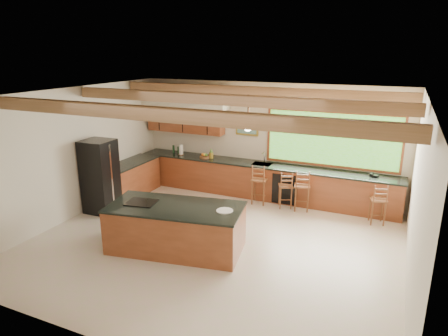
% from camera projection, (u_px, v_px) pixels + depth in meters
% --- Properties ---
extents(ground, '(7.20, 7.20, 0.00)m').
position_uv_depth(ground, '(215.00, 242.00, 8.19)').
color(ground, beige).
rests_on(ground, ground).
extents(room_shell, '(7.27, 6.54, 3.02)m').
position_uv_depth(room_shell, '(220.00, 130.00, 8.20)').
color(room_shell, beige).
rests_on(room_shell, ground).
extents(counter_run, '(7.12, 3.10, 1.23)m').
position_uv_depth(counter_run, '(227.00, 181.00, 10.58)').
color(counter_run, brown).
rests_on(counter_run, ground).
extents(island, '(2.77, 1.65, 0.93)m').
position_uv_depth(island, '(176.00, 228.00, 7.80)').
color(island, brown).
rests_on(island, ground).
extents(refrigerator, '(0.71, 0.69, 1.77)m').
position_uv_depth(refrigerator, '(100.00, 176.00, 9.55)').
color(refrigerator, black).
rests_on(refrigerator, ground).
extents(bar_stool_a, '(0.42, 0.42, 1.05)m').
position_uv_depth(bar_stool_a, '(259.00, 181.00, 10.07)').
color(bar_stool_a, brown).
rests_on(bar_stool_a, ground).
extents(bar_stool_b, '(0.44, 0.44, 0.94)m').
position_uv_depth(bar_stool_b, '(285.00, 187.00, 9.82)').
color(bar_stool_b, brown).
rests_on(bar_stool_b, ground).
extents(bar_stool_c, '(0.45, 0.45, 1.05)m').
position_uv_depth(bar_stool_c, '(302.00, 187.00, 9.64)').
color(bar_stool_c, brown).
rests_on(bar_stool_c, ground).
extents(bar_stool_d, '(0.42, 0.42, 0.96)m').
position_uv_depth(bar_stool_d, '(378.00, 201.00, 8.89)').
color(bar_stool_d, brown).
rests_on(bar_stool_d, ground).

